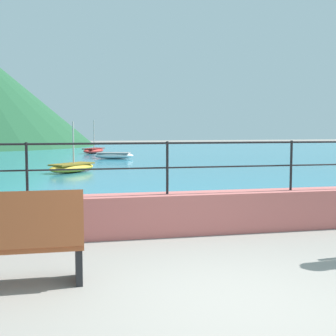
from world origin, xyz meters
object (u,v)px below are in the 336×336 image
Objects in this scene: boat_1 at (113,155)px; boat_3 at (72,167)px; bench_main at (8,240)px; boat_0 at (93,150)px.

boat_1 is 8.01m from boat_3.
bench_main reaches higher than boat_1.
boat_1 is (0.77, -5.81, -0.01)m from boat_0.
boat_0 is at bearing 97.57° from boat_1.
boat_0 is 5.86m from boat_1.
bench_main is at bearing -93.94° from boat_3.
boat_1 is at bearing 72.38° from boat_3.
boat_1 is at bearing 80.92° from bench_main.
bench_main is at bearing -95.49° from boat_0.
boat_0 reaches higher than bench_main.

